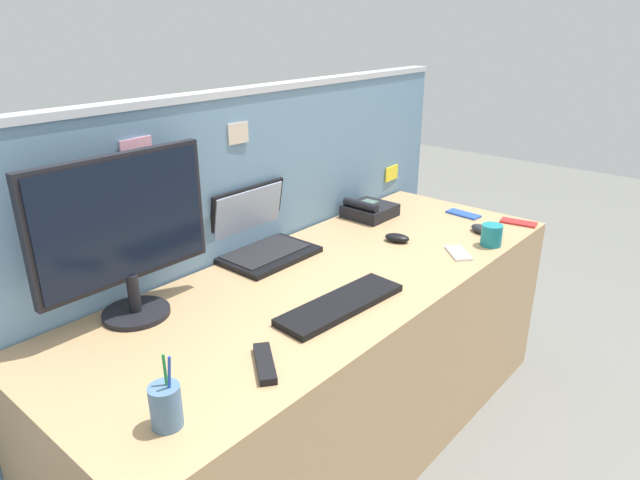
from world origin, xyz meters
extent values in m
plane|color=slate|center=(0.00, 0.00, 0.00)|extent=(10.00, 10.00, 0.00)
cube|color=tan|center=(0.00, 0.00, 0.36)|extent=(2.04, 0.75, 0.71)
cube|color=#6084A3|center=(0.00, 0.42, 0.65)|extent=(2.42, 0.06, 1.30)
cube|color=#B7BAC1|center=(0.00, 0.42, 1.31)|extent=(2.42, 0.07, 0.02)
cube|color=beige|center=(-0.06, 0.38, 1.17)|extent=(0.09, 0.01, 0.07)
cube|color=yellow|center=(0.94, 0.38, 0.82)|extent=(0.11, 0.01, 0.07)
cube|color=pink|center=(-0.46, 0.38, 1.18)|extent=(0.11, 0.01, 0.08)
cylinder|color=black|center=(-0.60, 0.27, 0.72)|extent=(0.20, 0.20, 0.02)
cylinder|color=black|center=(-0.60, 0.27, 0.79)|extent=(0.04, 0.04, 0.12)
cube|color=black|center=(-0.60, 0.28, 1.02)|extent=(0.55, 0.03, 0.37)
cube|color=black|center=(-0.60, 0.26, 1.02)|extent=(0.52, 0.01, 0.34)
cube|color=black|center=(-0.03, 0.28, 0.72)|extent=(0.35, 0.25, 0.02)
cube|color=black|center=(-0.03, 0.29, 0.73)|extent=(0.31, 0.18, 0.00)
cube|color=black|center=(-0.03, 0.39, 0.85)|extent=(0.35, 0.05, 0.24)
cube|color=#9EB2D1|center=(-0.03, 0.38, 0.85)|extent=(0.32, 0.05, 0.22)
cube|color=black|center=(0.60, 0.26, 0.74)|extent=(0.20, 0.19, 0.05)
cube|color=#4C6B5B|center=(0.62, 0.29, 0.77)|extent=(0.06, 0.07, 0.01)
cylinder|color=black|center=(0.52, 0.26, 0.78)|extent=(0.04, 0.17, 0.04)
cube|color=black|center=(-0.16, -0.17, 0.72)|extent=(0.46, 0.17, 0.02)
ellipsoid|color=black|center=(0.42, 0.00, 0.73)|extent=(0.09, 0.11, 0.03)
ellipsoid|color=#232328|center=(0.73, -0.21, 0.73)|extent=(0.09, 0.11, 0.03)
cylinder|color=#4C7093|center=(-0.83, -0.22, 0.76)|extent=(0.07, 0.07, 0.10)
cylinder|color=blue|center=(-0.82, -0.23, 0.82)|extent=(0.01, 0.02, 0.14)
cylinder|color=#238438|center=(-0.82, -0.22, 0.82)|extent=(0.01, 0.02, 0.13)
cube|color=blue|center=(0.89, -0.05, 0.72)|extent=(0.08, 0.16, 0.01)
cube|color=#B22323|center=(0.94, -0.29, 0.72)|extent=(0.09, 0.16, 0.01)
cube|color=silver|center=(0.46, -0.25, 0.72)|extent=(0.14, 0.14, 0.01)
cube|color=black|center=(-0.54, -0.22, 0.72)|extent=(0.14, 0.16, 0.02)
cylinder|color=#197A84|center=(0.63, -0.30, 0.75)|extent=(0.08, 0.08, 0.09)
torus|color=#197A84|center=(0.68, -0.30, 0.75)|extent=(0.05, 0.01, 0.05)
camera|label=1|loc=(-1.37, -1.13, 1.55)|focal=31.53mm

